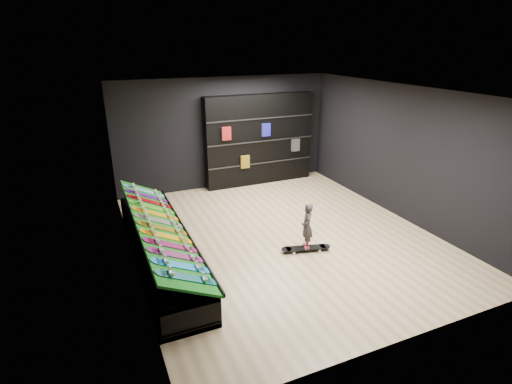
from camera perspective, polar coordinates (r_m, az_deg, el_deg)
name	(u,v)px	position (r m, az deg, el deg)	size (l,w,h in m)	color
floor	(281,236)	(8.55, 3.63, -6.23)	(6.00, 7.00, 0.01)	#C7B186
ceiling	(285,91)	(7.67, 4.15, 14.15)	(6.00, 7.00, 0.01)	white
wall_back	(225,133)	(11.10, -4.48, 8.39)	(6.00, 0.02, 3.00)	black
wall_front	(412,246)	(5.36, 21.34, -7.22)	(6.00, 0.02, 3.00)	black
wall_left	(127,189)	(7.18, -17.94, 0.36)	(0.02, 7.00, 3.00)	black
wall_right	(400,152)	(9.69, 19.93, 5.33)	(0.02, 7.00, 3.00)	black
display_rack	(160,249)	(7.73, -13.59, -7.86)	(0.90, 4.50, 0.50)	black
turf_ramp	(160,226)	(7.53, -13.51, -4.72)	(1.00, 4.50, 0.04)	#0F5F13
back_shelving	(259,140)	(11.33, 0.46, 7.47)	(3.15, 0.37, 2.52)	black
floor_skateboard	(306,249)	(7.98, 7.12, -8.12)	(0.98, 0.22, 0.09)	black
child	(307,235)	(7.83, 7.23, -6.06)	(0.21, 0.15, 0.55)	black
display_board_0	(187,277)	(5.88, -9.85, -11.93)	(0.98, 0.22, 0.09)	#0C8C99
display_board_1	(181,266)	(6.17, -10.65, -10.29)	(0.98, 0.22, 0.09)	blue
display_board_2	(176,255)	(6.46, -11.38, -8.80)	(0.98, 0.22, 0.09)	#2626BF
display_board_3	(171,245)	(6.76, -12.03, -7.44)	(0.98, 0.22, 0.09)	#E5198C
display_board_4	(167,236)	(7.06, -12.63, -6.20)	(0.98, 0.22, 0.09)	yellow
display_board_5	(163,228)	(7.37, -13.18, -5.06)	(0.98, 0.22, 0.09)	yellow
display_board_6	(159,221)	(7.68, -13.68, -4.01)	(0.98, 0.22, 0.09)	black
display_board_7	(156,214)	(7.99, -14.14, -3.04)	(0.98, 0.22, 0.09)	orange
display_board_8	(153,207)	(8.31, -14.56, -2.14)	(0.98, 0.22, 0.09)	green
display_board_9	(150,201)	(8.63, -14.95, -1.31)	(0.98, 0.22, 0.09)	red
display_board_10	(147,196)	(8.94, -15.32, -0.54)	(0.98, 0.22, 0.09)	purple
display_board_11	(144,191)	(9.27, -15.66, 0.18)	(0.98, 0.22, 0.09)	#0CB2E5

